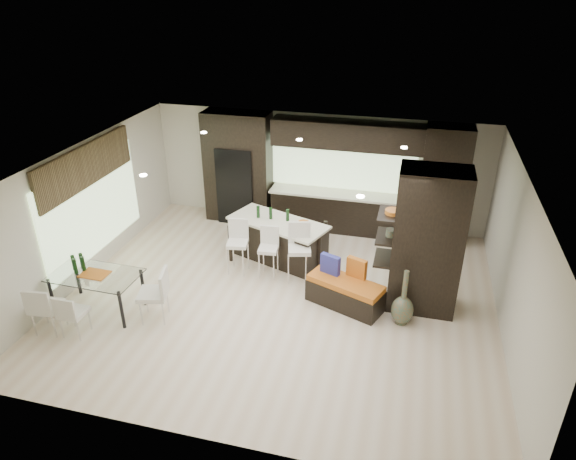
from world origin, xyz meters
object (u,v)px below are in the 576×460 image
(bench, at_px, (345,293))
(dining_table, at_px, (98,292))
(stool_mid, at_px, (268,257))
(chair_end, at_px, (153,297))
(chair_near, at_px, (74,315))
(kitchen_island, at_px, (278,240))
(floor_vase, at_px, (404,297))
(chair_far, at_px, (47,310))
(stool_left, at_px, (238,252))
(stool_right, at_px, (299,259))

(bench, relative_size, dining_table, 0.90)
(stool_mid, xyz_separation_m, chair_end, (-1.57, -1.91, 0.03))
(chair_near, bearing_deg, bench, 24.71)
(kitchen_island, xyz_separation_m, floor_vase, (2.73, -1.68, 0.10))
(dining_table, xyz_separation_m, chair_near, (0.00, -0.73, 0.01))
(stool_mid, distance_m, chair_near, 3.76)
(stool_mid, bearing_deg, chair_far, -145.35)
(stool_left, bearing_deg, dining_table, -146.82)
(dining_table, bearing_deg, chair_far, -121.58)
(floor_vase, height_order, dining_table, floor_vase)
(stool_right, bearing_deg, floor_vase, -38.42)
(stool_mid, xyz_separation_m, floor_vase, (2.73, -0.94, 0.11))
(stool_mid, distance_m, floor_vase, 2.89)
(bench, bearing_deg, stool_left, -174.22)
(dining_table, relative_size, chair_end, 1.73)
(kitchen_island, height_order, chair_far, kitchen_island)
(dining_table, bearing_deg, chair_near, -88.53)
(dining_table, bearing_deg, stool_right, 30.91)
(stool_right, xyz_separation_m, bench, (1.02, -0.64, -0.22))
(stool_right, height_order, chair_far, stool_right)
(kitchen_island, xyz_separation_m, chair_near, (-2.68, -3.38, -0.06))
(bench, height_order, chair_far, chair_far)
(dining_table, bearing_deg, stool_left, 44.46)
(kitchen_island, relative_size, floor_vase, 1.96)
(stool_left, distance_m, dining_table, 2.78)
(kitchen_island, distance_m, bench, 2.19)
(chair_end, bearing_deg, bench, -83.57)
(dining_table, xyz_separation_m, chair_end, (1.11, 0.00, 0.08))
(kitchen_island, distance_m, floor_vase, 3.21)
(dining_table, height_order, chair_near, chair_near)
(bench, relative_size, chair_near, 1.85)
(dining_table, distance_m, chair_near, 0.73)
(chair_end, bearing_deg, chair_far, 100.67)
(stool_right, relative_size, chair_near, 1.29)
(stool_right, bearing_deg, chair_far, -160.28)
(stool_mid, bearing_deg, stool_right, -8.01)
(kitchen_island, bearing_deg, bench, -19.91)
(stool_mid, height_order, dining_table, stool_mid)
(kitchen_island, height_order, stool_left, stool_left)
(stool_left, height_order, stool_mid, stool_left)
(stool_right, height_order, chair_end, stool_right)
(chair_end, bearing_deg, floor_vase, -91.81)
(stool_right, xyz_separation_m, chair_end, (-2.22, -1.88, -0.04))
(stool_mid, distance_m, chair_end, 2.47)
(floor_vase, bearing_deg, chair_near, -162.54)
(stool_left, xyz_separation_m, chair_far, (-2.52, -2.65, -0.03))
(dining_table, bearing_deg, kitchen_island, 46.16)
(kitchen_island, bearing_deg, chair_near, -108.14)
(chair_far, bearing_deg, dining_table, 49.73)
(stool_left, distance_m, floor_vase, 3.50)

